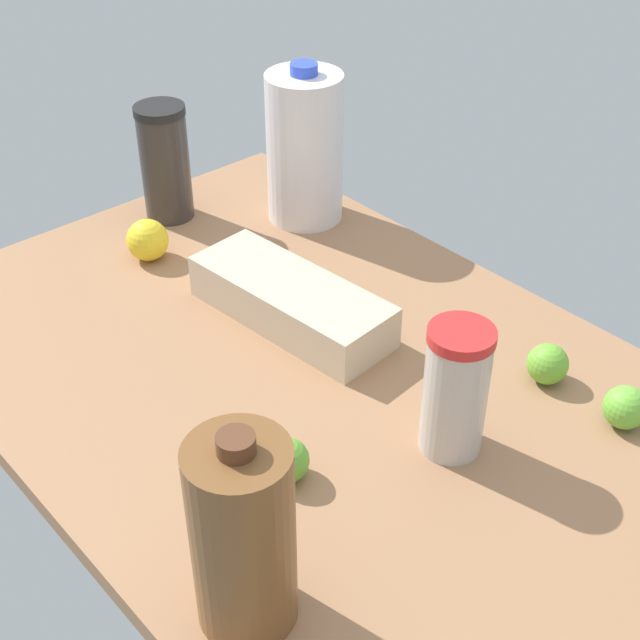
{
  "coord_description": "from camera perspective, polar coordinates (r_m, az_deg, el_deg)",
  "views": [
    {
      "loc": [
        -68.17,
        60.6,
        79.05
      ],
      "look_at": [
        0.0,
        0.0,
        13.0
      ],
      "focal_mm": 50.0,
      "sensor_mm": 36.0,
      "label": 1
    }
  ],
  "objects": [
    {
      "name": "tumbler_cup",
      "position": [
        1.05,
        8.66,
        -4.45
      ],
      "size": [
        7.88,
        7.88,
        17.3
      ],
      "color": "beige",
      "rests_on": "countertop"
    },
    {
      "name": "egg_carton",
      "position": [
        1.28,
        -1.87,
        1.22
      ],
      "size": [
        32.3,
        14.28,
        6.5
      ],
      "primitive_type": "cube",
      "rotation": [
        0.0,
        0.0,
        0.09
      ],
      "color": "beige",
      "rests_on": "countertop"
    },
    {
      "name": "lime_loose",
      "position": [
        1.21,
        14.36,
        -2.74
      ],
      "size": [
        5.51,
        5.51,
        5.51
      ],
      "primitive_type": "sphere",
      "color": "#69B133",
      "rests_on": "countertop"
    },
    {
      "name": "milk_jug",
      "position": [
        1.5,
        -0.99,
        10.96
      ],
      "size": [
        12.74,
        12.74,
        27.04
      ],
      "color": "white",
      "rests_on": "countertop"
    },
    {
      "name": "lemon_beside_bowl",
      "position": [
        1.45,
        -10.85,
        5.1
      ],
      "size": [
        6.73,
        6.73,
        6.73
      ],
      "primitive_type": "sphere",
      "color": "yellow",
      "rests_on": "countertop"
    },
    {
      "name": "lime_near_front",
      "position": [
        1.17,
        18.95,
        -5.31
      ],
      "size": [
        5.52,
        5.52,
        5.52
      ],
      "primitive_type": "sphere",
      "color": "#6BBB39",
      "rests_on": "countertop"
    },
    {
      "name": "chocolate_milk_jug",
      "position": [
        0.86,
        -4.96,
        -13.64
      ],
      "size": [
        10.04,
        10.04,
        23.82
      ],
      "color": "brown",
      "rests_on": "countertop"
    },
    {
      "name": "lime_far_back",
      "position": [
        1.04,
        -2.16,
        -8.95
      ],
      "size": [
        5.38,
        5.38,
        5.38
      ],
      "primitive_type": "sphere",
      "color": "#5FAD32",
      "rests_on": "countertop"
    },
    {
      "name": "countertop",
      "position": [
        1.2,
        0.0,
        -4.46
      ],
      "size": [
        120.0,
        76.0,
        3.0
      ],
      "primitive_type": "cube",
      "color": "#9D6F4B",
      "rests_on": "ground"
    },
    {
      "name": "shaker_bottle",
      "position": [
        1.54,
        -9.89,
        9.9
      ],
      "size": [
        8.47,
        8.47,
        19.95
      ],
      "color": "#332E2B",
      "rests_on": "countertop"
    }
  ]
}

